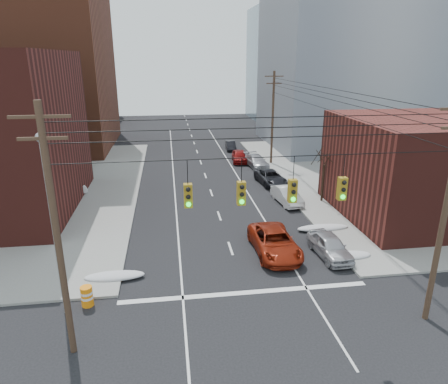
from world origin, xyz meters
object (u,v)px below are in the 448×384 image
object	(u,v)px
parked_car_a	(330,246)
parked_car_e	(239,156)
lot_car_b	(60,173)
parked_car_c	(271,177)
red_pickup	(274,242)
lot_car_d	(5,183)
parked_car_d	(256,161)
construction_barrel	(87,296)
parked_car_f	(231,146)
parked_car_b	(287,196)
lot_car_a	(61,189)

from	to	relation	value
parked_car_a	parked_car_e	bearing A→B (deg)	89.33
lot_car_b	parked_car_c	bearing A→B (deg)	-116.58
red_pickup	lot_car_d	bearing A→B (deg)	143.39
parked_car_d	parked_car_e	bearing A→B (deg)	113.83
lot_car_d	construction_barrel	distance (m)	23.35
parked_car_d	parked_car_f	world-z (taller)	parked_car_d
parked_car_a	parked_car_d	size ratio (longest dim) A/B	0.90
red_pickup	parked_car_b	distance (m)	9.91
parked_car_a	parked_car_d	xyz separation A→B (m)	(0.13, 22.87, -0.04)
parked_car_f	construction_barrel	bearing A→B (deg)	-107.53
lot_car_b	parked_car_e	bearing A→B (deg)	-91.15
parked_car_a	parked_car_b	world-z (taller)	parked_car_a
parked_car_b	parked_car_a	bearing A→B (deg)	-97.37
lot_car_a	parked_car_d	bearing A→B (deg)	-91.23
parked_car_c	parked_car_f	world-z (taller)	parked_car_c
parked_car_f	lot_car_d	xyz separation A→B (m)	(-24.53, -15.53, 0.29)
lot_car_a	parked_car_a	bearing A→B (deg)	-149.22
parked_car_d	red_pickup	bearing A→B (deg)	-107.12
lot_car_d	construction_barrel	size ratio (longest dim) A/B	3.97
parked_car_a	lot_car_a	xyz separation A→B (m)	(-20.22, 14.51, 0.14)
red_pickup	parked_car_e	xyz separation A→B (m)	(2.01, 24.54, -0.06)
parked_car_b	lot_car_b	world-z (taller)	parked_car_b
red_pickup	lot_car_b	distance (m)	26.68
parked_car_f	lot_car_a	size ratio (longest dim) A/B	0.84
red_pickup	parked_car_d	xyz separation A→B (m)	(3.61, 21.94, -0.10)
parked_car_b	parked_car_e	distance (m)	15.39
red_pickup	parked_car_c	bearing A→B (deg)	75.36
red_pickup	parked_car_c	size ratio (longest dim) A/B	1.15
parked_car_e	parked_car_c	bearing A→B (deg)	-75.12
red_pickup	construction_barrel	bearing A→B (deg)	-159.72
lot_car_a	lot_car_d	xyz separation A→B (m)	(-5.78, 2.44, 0.03)
parked_car_c	lot_car_a	bearing A→B (deg)	177.80
parked_car_b	lot_car_b	xyz separation A→B (m)	(-21.88, 10.22, 0.05)
parked_car_d	parked_car_e	xyz separation A→B (m)	(-1.60, 2.60, 0.04)
red_pickup	parked_car_d	distance (m)	22.23
parked_car_a	construction_barrel	distance (m)	15.19
parked_car_c	parked_car_e	bearing A→B (deg)	93.24
parked_car_a	parked_car_c	bearing A→B (deg)	85.57
parked_car_a	lot_car_b	world-z (taller)	parked_car_a
parked_car_d	parked_car_f	distance (m)	9.75
parked_car_f	lot_car_b	world-z (taller)	lot_car_b
parked_car_d	lot_car_d	bearing A→B (deg)	-175.04
parked_car_c	lot_car_b	world-z (taller)	lot_car_b
red_pickup	construction_barrel	distance (m)	12.13
parked_car_a	parked_car_e	distance (m)	25.51
parked_car_a	parked_car_e	world-z (taller)	parked_car_e
lot_car_a	parked_car_b	bearing A→B (deg)	-125.63
parked_car_c	lot_car_a	distance (m)	20.40
parked_car_a	parked_car_f	xyz separation A→B (m)	(-1.47, 32.49, -0.13)
parked_car_e	lot_car_a	xyz separation A→B (m)	(-18.75, -10.95, 0.13)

